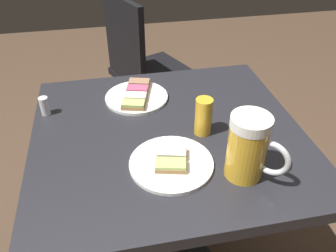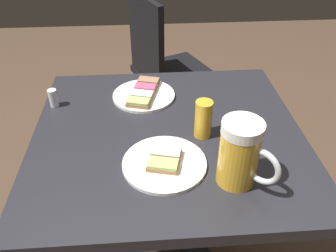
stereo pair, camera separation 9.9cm
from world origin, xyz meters
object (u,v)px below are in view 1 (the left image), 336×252
object	(u,v)px
plate_near	(137,96)
beer_mug	(249,148)
salt_shaker	(45,106)
beer_glass_small	(203,117)
plate_far	(171,162)
cafe_chair	(143,67)

from	to	relation	value
plate_near	beer_mug	distance (m)	0.47
plate_near	salt_shaker	xyz separation A→B (m)	(0.03, -0.29, 0.02)
beer_glass_small	salt_shaker	world-z (taller)	beer_glass_small
plate_far	salt_shaker	distance (m)	0.45
salt_shaker	cafe_chair	world-z (taller)	cafe_chair
plate_near	plate_far	size ratio (longest dim) A/B	0.95
beer_glass_small	plate_far	bearing A→B (deg)	-44.69
plate_near	beer_glass_small	xyz separation A→B (m)	(0.22, 0.16, 0.05)
salt_shaker	cafe_chair	distance (m)	0.89
plate_far	cafe_chair	size ratio (longest dim) A/B	0.24
plate_near	plate_far	bearing A→B (deg)	7.89
plate_near	salt_shaker	size ratio (longest dim) A/B	3.55
plate_far	beer_mug	distance (m)	0.20
plate_far	plate_near	bearing A→B (deg)	-172.11
plate_near	cafe_chair	xyz separation A→B (m)	(-0.71, 0.11, -0.25)
plate_near	beer_glass_small	bearing A→B (deg)	36.42
beer_glass_small	salt_shaker	size ratio (longest dim) A/B	1.91
plate_near	salt_shaker	world-z (taller)	salt_shaker
beer_glass_small	cafe_chair	world-z (taller)	cafe_chair
plate_far	beer_mug	world-z (taller)	beer_mug
beer_glass_small	salt_shaker	xyz separation A→B (m)	(-0.19, -0.45, -0.03)
beer_mug	beer_glass_small	distance (m)	0.20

